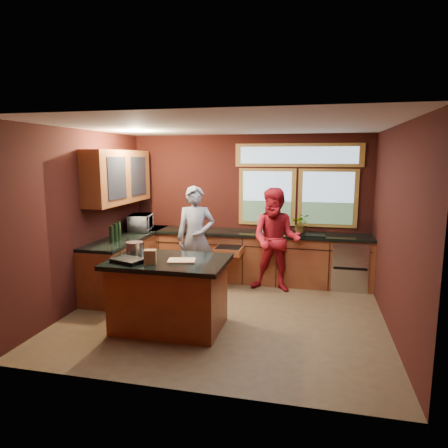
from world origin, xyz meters
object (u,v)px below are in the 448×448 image
(person_red, at_px, (276,240))
(stock_pot, at_px, (135,248))
(person_grey, at_px, (196,238))
(cutting_board, at_px, (182,261))
(island, at_px, (169,293))

(person_red, height_order, stock_pot, person_red)
(person_grey, xyz_separation_m, cutting_board, (0.33, -1.69, 0.05))
(person_grey, distance_m, person_red, 1.38)
(stock_pot, bearing_deg, cutting_board, -14.93)
(island, xyz_separation_m, cutting_board, (0.20, -0.05, 0.48))
(person_red, bearing_deg, island, -117.72)
(person_grey, bearing_deg, cutting_board, -94.05)
(cutting_board, bearing_deg, stock_pot, 165.07)
(island, bearing_deg, stock_pot, 164.74)
(island, bearing_deg, cutting_board, -14.04)
(stock_pot, bearing_deg, person_grey, 74.10)
(person_red, height_order, cutting_board, person_red)
(island, height_order, person_red, person_red)
(island, xyz_separation_m, person_grey, (-0.13, 1.64, 0.42))
(cutting_board, bearing_deg, person_grey, 100.88)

